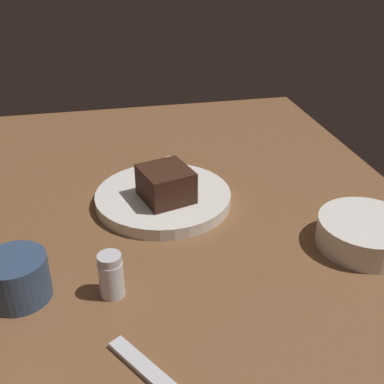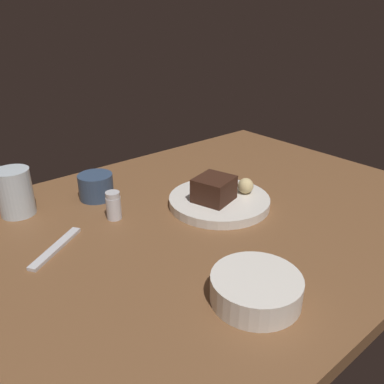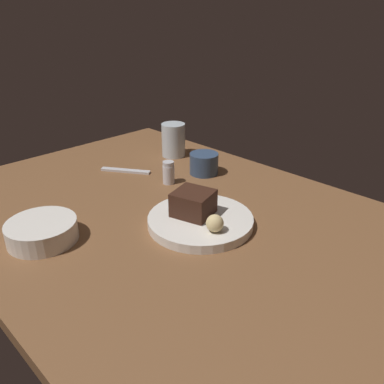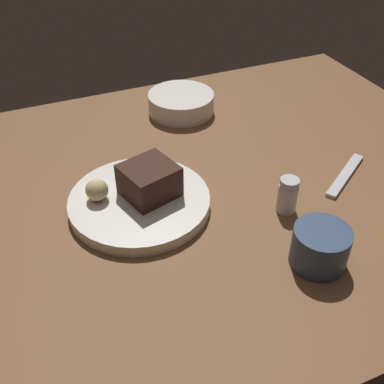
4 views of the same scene
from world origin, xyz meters
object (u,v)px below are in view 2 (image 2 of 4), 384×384
object	(u,v)px
dessert_plate	(219,201)
water_glass	(15,192)
chocolate_cake_slice	(214,189)
dessert_spoon	(56,248)
coffee_cup	(96,186)
salt_shaker	(113,206)
bread_roll	(246,186)
side_bowl	(256,289)

from	to	relation	value
dessert_plate	water_glass	bearing A→B (deg)	145.13
chocolate_cake_slice	water_glass	world-z (taller)	water_glass
dessert_spoon	coffee_cup	bearing A→B (deg)	-170.60
salt_shaker	dessert_plate	bearing A→B (deg)	-24.87
chocolate_cake_slice	bread_roll	bearing A→B (deg)	-13.90
dessert_plate	water_glass	world-z (taller)	water_glass
chocolate_cake_slice	salt_shaker	size ratio (longest dim) A/B	1.30
side_bowl	dessert_spoon	distance (cm)	39.25
water_glass	side_bowl	bearing A→B (deg)	-70.93
bread_roll	salt_shaker	bearing A→B (deg)	156.20
chocolate_cake_slice	salt_shaker	world-z (taller)	chocolate_cake_slice
chocolate_cake_slice	side_bowl	xyz separation A→B (cm)	(-16.87, -27.83, -2.67)
water_glass	coffee_cup	bearing A→B (deg)	-12.76
dessert_plate	coffee_cup	distance (cm)	30.12
dessert_plate	chocolate_cake_slice	bearing A→B (deg)	-173.35
chocolate_cake_slice	bread_roll	xyz separation A→B (cm)	(8.39, -2.07, -0.89)
chocolate_cake_slice	bread_roll	world-z (taller)	chocolate_cake_slice
coffee_cup	dessert_plate	bearing A→B (deg)	-47.87
dessert_spoon	chocolate_cake_slice	bearing A→B (deg)	136.01
bread_roll	salt_shaker	world-z (taller)	salt_shaker
coffee_cup	chocolate_cake_slice	bearing A→B (deg)	-51.14
bread_roll	side_bowl	xyz separation A→B (cm)	(-25.26, -25.76, -1.78)
chocolate_cake_slice	side_bowl	distance (cm)	32.66
salt_shaker	water_glass	size ratio (longest dim) A/B	0.60
coffee_cup	dessert_spoon	distance (cm)	23.44
side_bowl	coffee_cup	xyz separation A→B (cm)	(-1.27, 50.35, 0.88)
bread_roll	coffee_cup	bearing A→B (deg)	137.17
water_glass	bread_roll	bearing A→B (deg)	-32.97
salt_shaker	chocolate_cake_slice	bearing A→B (deg)	-27.54
dessert_plate	dessert_spoon	distance (cm)	37.89
side_bowl	dessert_plate	bearing A→B (deg)	56.06
bread_roll	salt_shaker	size ratio (longest dim) A/B	0.59
side_bowl	coffee_cup	bearing A→B (deg)	91.44
salt_shaker	side_bowl	xyz separation A→B (cm)	(3.33, -38.37, -0.95)
dessert_plate	salt_shaker	bearing A→B (deg)	155.13
salt_shaker	side_bowl	world-z (taller)	salt_shaker
chocolate_cake_slice	side_bowl	world-z (taller)	chocolate_cake_slice
bread_roll	salt_shaker	distance (cm)	31.26
bread_roll	dessert_spoon	xyz separation A→B (cm)	(-43.69, 8.85, -3.61)
dessert_plate	bread_roll	distance (cm)	7.37
side_bowl	dessert_spoon	bearing A→B (deg)	118.03
coffee_cup	dessert_spoon	size ratio (longest dim) A/B	0.56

